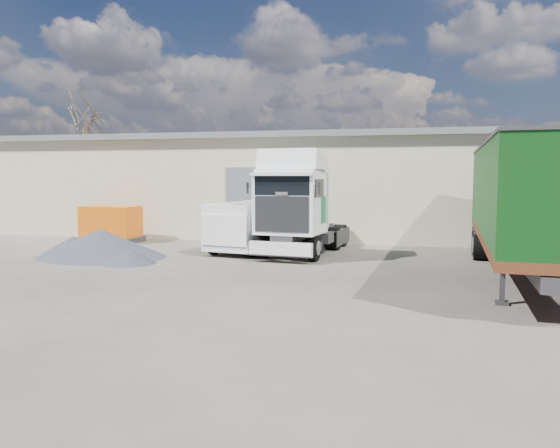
% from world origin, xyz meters
% --- Properties ---
extents(ground, '(120.00, 120.00, 0.00)m').
position_xyz_m(ground, '(0.00, 0.00, 0.00)').
color(ground, black).
rests_on(ground, ground).
extents(warehouse, '(30.60, 12.60, 5.42)m').
position_xyz_m(warehouse, '(-6.00, 16.00, 2.66)').
color(warehouse, beige).
rests_on(warehouse, ground).
extents(bare_tree, '(4.00, 4.00, 9.60)m').
position_xyz_m(bare_tree, '(-18.00, 20.00, 7.92)').
color(bare_tree, '#382B21').
rests_on(bare_tree, ground).
extents(tractor_unit, '(3.05, 6.52, 4.20)m').
position_xyz_m(tractor_unit, '(0.35, 5.88, 1.77)').
color(tractor_unit, black).
rests_on(tractor_unit, ground).
extents(box_trailer, '(3.58, 12.71, 4.17)m').
position_xyz_m(box_trailer, '(8.14, 2.85, 2.54)').
color(box_trailer, '#2D2D30').
rests_on(box_trailer, ground).
extents(panel_van, '(2.99, 5.35, 2.07)m').
position_xyz_m(panel_van, '(-1.84, 6.79, 1.07)').
color(panel_van, black).
rests_on(panel_van, ground).
extents(orange_skip, '(2.84, 1.85, 1.73)m').
position_xyz_m(orange_skip, '(-9.31, 8.35, 0.75)').
color(orange_skip, '#2D2D30').
rests_on(orange_skip, ground).
extents(gravel_heap, '(6.18, 5.71, 1.10)m').
position_xyz_m(gravel_heap, '(-7.22, 3.87, 0.51)').
color(gravel_heap, '#21252C').
rests_on(gravel_heap, ground).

